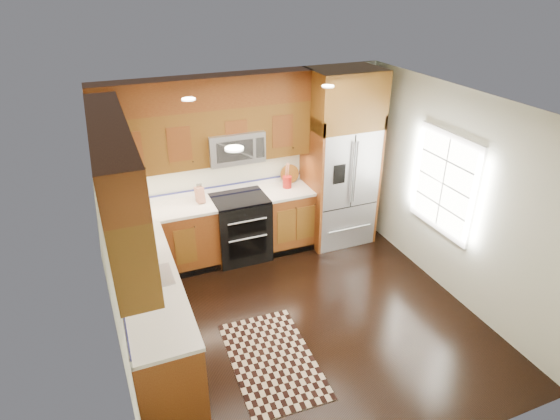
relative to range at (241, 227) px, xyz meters
name	(u,v)px	position (x,y,z in m)	size (l,w,h in m)	color
ground	(304,320)	(0.25, -1.67, -0.47)	(4.00, 4.00, 0.00)	black
wall_back	(248,163)	(0.25, 0.33, 0.83)	(4.00, 0.02, 2.60)	beige
wall_left	(113,265)	(-1.75, -1.67, 0.83)	(0.02, 4.00, 2.60)	beige
wall_right	(455,197)	(2.25, -1.67, 0.83)	(0.02, 4.00, 2.60)	beige
window	(444,183)	(2.23, -1.47, 0.93)	(0.04, 1.10, 1.30)	white
base_cabinets	(184,272)	(-0.98, -0.77, -0.02)	(2.85, 3.00, 0.90)	brown
countertop	(190,232)	(-0.84, -0.65, 0.45)	(2.86, 3.01, 0.04)	white
upper_cabinets	(174,145)	(-0.90, -0.58, 1.56)	(2.85, 3.00, 1.15)	brown
range	(241,227)	(0.00, 0.00, 0.00)	(0.76, 0.67, 0.95)	black
microwave	(234,146)	(0.00, 0.13, 1.19)	(0.76, 0.40, 0.42)	#B2B2B7
refrigerator	(341,159)	(1.55, -0.04, 0.83)	(0.98, 0.75, 2.60)	#B2B2B7
sink_faucet	(143,273)	(-1.48, -1.44, 0.52)	(0.54, 0.44, 0.37)	#B2B2B7
rug	(272,359)	(-0.34, -2.13, -0.46)	(0.87, 1.44, 0.01)	black
knife_block	(200,195)	(-0.53, 0.08, 0.58)	(0.12, 0.15, 0.27)	#A86C51
utensil_crock	(287,179)	(0.75, 0.08, 0.60)	(0.17, 0.17, 0.37)	#9F1913
cutting_board	(290,182)	(0.85, 0.22, 0.48)	(0.29, 0.29, 0.02)	brown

